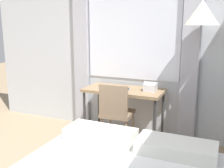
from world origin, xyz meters
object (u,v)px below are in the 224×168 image
at_px(standing_lamp, 201,22).
at_px(book, 117,88).
at_px(desk, 124,94).
at_px(desk_chair, 116,111).
at_px(telephone, 150,87).

distance_m(standing_lamp, book, 1.39).
distance_m(desk, desk_chair, 0.33).
xyz_separation_m(desk_chair, book, (-0.08, 0.22, 0.25)).
relative_size(standing_lamp, book, 6.06).
height_order(standing_lamp, book, standing_lamp).
bearing_deg(standing_lamp, telephone, -179.21).
xyz_separation_m(desk, telephone, (0.38, 0.03, 0.13)).
distance_m(desk, telephone, 0.40).
xyz_separation_m(telephone, book, (-0.45, -0.10, -0.04)).
bearing_deg(telephone, book, -168.08).
bearing_deg(standing_lamp, book, -174.37).
relative_size(desk_chair, telephone, 4.90).
xyz_separation_m(desk, standing_lamp, (0.97, 0.04, 0.99)).
relative_size(desk, telephone, 6.04).
relative_size(telephone, book, 0.58).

